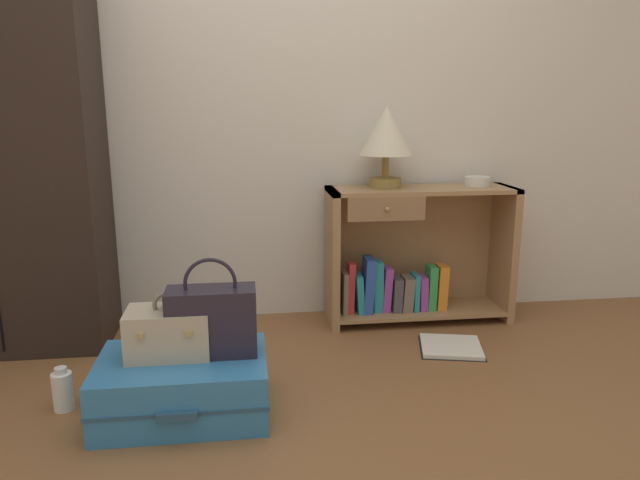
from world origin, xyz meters
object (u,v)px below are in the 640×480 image
table_lamp (386,135)px  handbag (212,320)px  bowl (477,181)px  open_book_on_floor (451,347)px  bookshelf (411,259)px  train_case (169,332)px  bottle (63,390)px  suitcase_large (183,386)px  wardrobe (0,151)px

table_lamp → handbag: size_ratio=1.10×
bowl → open_book_on_floor: size_ratio=0.37×
bookshelf → train_case: 1.44m
table_lamp → bottle: 1.89m
suitcase_large → train_case: (-0.05, 0.04, 0.20)m
bookshelf → handbag: (-1.01, -0.85, 0.02)m
bottle → suitcase_large: bearing=-10.8°
bookshelf → wardrobe: bearing=-177.8°
bowl → train_case: bearing=-150.9°
table_lamp → train_case: 1.50m
wardrobe → handbag: size_ratio=4.99×
bookshelf → bowl: bowl is taller
handbag → open_book_on_floor: size_ratio=1.06×
bowl → handbag: size_ratio=0.35×
wardrobe → bottle: (0.39, -0.71, -0.86)m
bowl → table_lamp: bearing=180.0°
wardrobe → table_lamp: wardrobe is taller
bookshelf → table_lamp: bearing=173.3°
bookshelf → handbag: 1.32m
wardrobe → bowl: 2.35m
open_book_on_floor → wardrobe: bearing=170.4°
bowl → bottle: bowl is taller
wardrobe → open_book_on_floor: wardrobe is taller
suitcase_large → train_case: bearing=139.8°
wardrobe → bookshelf: size_ratio=1.91×
bookshelf → table_lamp: (-0.15, 0.02, 0.66)m
suitcase_large → bowl: bearing=31.0°
bottle → bowl: bearing=22.4°
handbag → bottle: size_ratio=2.17×
suitcase_large → open_book_on_floor: (1.22, 0.45, -0.10)m
bookshelf → train_case: size_ratio=3.21×
handbag → open_book_on_floor: 1.23m
handbag → table_lamp: bearing=44.9°
suitcase_large → open_book_on_floor: bearing=20.2°
suitcase_large → train_case: size_ratio=2.07×
suitcase_large → bottle: bearing=169.2°
handbag → wardrobe: bearing=141.6°
wardrobe → bottle: bearing=-61.1°
wardrobe → bookshelf: wardrobe is taller
suitcase_large → open_book_on_floor: 1.30m
handbag → open_book_on_floor: bearing=20.8°
table_lamp → train_case: bearing=-140.3°
bookshelf → table_lamp: size_ratio=2.37×
wardrobe → suitcase_large: wardrobe is taller
bowl → suitcase_large: bowl is taller
bookshelf → handbag: bearing=-140.1°
bowl → train_case: 1.80m
bottle → wardrobe: bearing=118.9°
train_case → bottle: (-0.42, 0.05, -0.24)m
bowl → bookshelf: bearing=-177.2°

